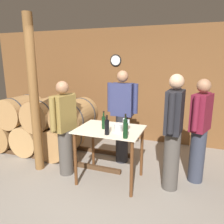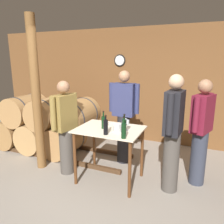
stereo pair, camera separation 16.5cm
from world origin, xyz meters
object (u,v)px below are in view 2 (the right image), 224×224
Objects in this scene: wooden_post at (36,96)px; person_visitor_near_door at (65,126)px; wine_bottle_left at (106,127)px; wine_glass_near_center at (127,123)px; person_visitor_bearded at (173,132)px; person_visitor_with_scarf at (201,131)px; person_host at (124,115)px; wine_glass_near_left at (125,121)px; ice_bucket at (118,128)px; wine_bottle_far_left at (103,122)px; wine_bottle_right at (124,130)px; wine_bottle_center at (124,126)px.

person_visitor_near_door is (0.56, 0.02, -0.49)m from wooden_post.
wooden_post is at bearing 172.30° from wine_bottle_left.
person_visitor_bearded reaches higher than wine_glass_near_center.
person_host is at bearing 169.41° from person_visitor_with_scarf.
wine_glass_near_left is at bearing 120.84° from wine_glass_near_center.
person_visitor_with_scarf is (1.17, 0.55, -0.06)m from ice_bucket.
ice_bucket is 0.08× the size of person_visitor_with_scarf.
wine_bottle_right is (0.44, -0.29, 0.01)m from wine_bottle_far_left.
wine_bottle_center is 2.34× the size of ice_bucket.
person_host is at bearing 31.15° from wooden_post.
wine_bottle_right is at bearing -70.01° from person_host.
person_host is at bearing 147.75° from person_visitor_bearded.
wine_glass_near_center is at bearing 96.58° from wine_bottle_center.
wooden_post is 8.80× the size of wine_bottle_center.
ice_bucket is 0.08× the size of person_visitor_near_door.
person_visitor_near_door is at bearing -164.64° from wine_glass_near_left.
wooden_post is at bearing -179.98° from ice_bucket.
wine_bottle_center is at bearing 24.18° from wine_bottle_left.
wine_bottle_center is (1.67, -0.08, -0.33)m from wooden_post.
wine_bottle_center is 0.20m from wine_glass_near_center.
person_visitor_with_scarf reaches higher than wine_glass_near_center.
wooden_post reaches higher than wine_glass_near_left.
person_host is (-0.31, 0.69, -0.08)m from wine_glass_near_center.
wine_bottle_right is at bearing -12.46° from person_visitor_near_door.
wooden_post is at bearing -148.85° from person_host.
person_visitor_near_door is at bearing -165.91° from person_visitor_with_scarf.
wine_bottle_far_left is at bearing 161.88° from wine_bottle_center.
ice_bucket is at bearing 127.87° from wine_bottle_right.
ice_bucket is (1.53, 0.00, -0.39)m from wooden_post.
wine_bottle_left is 2.20× the size of wine_glass_near_left.
person_visitor_with_scarf reaches higher than wine_glass_near_left.
wine_glass_near_center is (0.10, -0.17, 0.03)m from wine_glass_near_left.
person_visitor_with_scarf is (1.06, 0.44, -0.13)m from wine_glass_near_center.
wine_glass_near_center is 1.25× the size of ice_bucket.
wine_bottle_left is 0.96× the size of wine_bottle_center.
wooden_post is 1.60× the size of person_visitor_with_scarf.
wooden_post is at bearing -176.00° from wine_glass_near_center.
person_visitor_with_scarf is 1.03× the size of person_visitor_near_door.
wine_glass_near_center is at bearing -66.01° from person_host.
wine_bottle_far_left is 0.36m from wine_glass_near_left.
person_visitor_near_door is at bearing -177.48° from wine_bottle_far_left.
wine_glass_near_center is 0.09× the size of person_visitor_bearded.
wooden_post reaches higher than person_visitor_near_door.
wine_glass_near_center reaches higher than ice_bucket.
wooden_post is 1.52× the size of person_visitor_bearded.
person_visitor_bearded is (0.61, 0.42, -0.08)m from wine_bottle_right.
person_visitor_near_door is at bearing -134.26° from person_host.
wine_glass_near_center is at bearing 101.53° from wine_bottle_right.
wine_glass_near_center is at bearing -59.16° from wine_glass_near_left.
wine_bottle_far_left is 0.72m from person_visitor_near_door.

